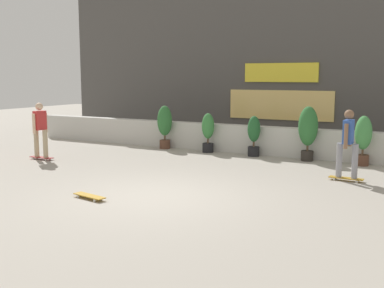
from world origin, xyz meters
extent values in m
plane|color=#A8A093|center=(0.00, 0.00, 0.00)|extent=(48.00, 48.00, 0.00)
cube|color=beige|center=(0.00, 6.00, 0.45)|extent=(18.00, 0.40, 0.90)
cube|color=#4C4947|center=(0.00, 10.00, 3.25)|extent=(20.00, 2.00, 6.50)
cube|color=yellow|center=(-0.31, 8.96, 2.60)|extent=(2.80, 0.08, 0.70)
cube|color=#F2CC72|center=(-0.31, 8.97, 1.40)|extent=(4.00, 0.06, 1.10)
cylinder|color=brown|center=(-3.26, 5.55, 0.15)|extent=(0.36, 0.36, 0.30)
cylinder|color=brown|center=(-3.26, 5.55, 0.38)|extent=(0.06, 0.06, 0.15)
ellipsoid|color=#2D6B33|center=(-3.26, 5.55, 0.96)|extent=(0.50, 0.50, 1.03)
cylinder|color=black|center=(-1.60, 5.55, 0.15)|extent=(0.36, 0.36, 0.30)
cylinder|color=brown|center=(-1.60, 5.55, 0.38)|extent=(0.06, 0.06, 0.15)
ellipsoid|color=#387F3D|center=(-1.60, 5.55, 0.86)|extent=(0.40, 0.40, 0.83)
cylinder|color=black|center=(-0.02, 5.55, 0.15)|extent=(0.36, 0.36, 0.30)
cylinder|color=brown|center=(-0.02, 5.55, 0.38)|extent=(0.06, 0.06, 0.15)
ellipsoid|color=#235B2D|center=(-0.02, 5.55, 0.85)|extent=(0.39, 0.39, 0.80)
cylinder|color=#2D2823|center=(1.66, 5.55, 0.15)|extent=(0.36, 0.36, 0.30)
cylinder|color=brown|center=(1.66, 5.55, 0.38)|extent=(0.06, 0.06, 0.15)
ellipsoid|color=#2D6B33|center=(1.66, 5.55, 1.03)|extent=(0.56, 0.56, 1.15)
cylinder|color=brown|center=(3.20, 5.55, 0.15)|extent=(0.36, 0.36, 0.30)
cylinder|color=brown|center=(3.20, 5.55, 0.38)|extent=(0.06, 0.06, 0.15)
ellipsoid|color=#428C47|center=(3.20, 5.55, 0.92)|extent=(0.46, 0.46, 0.94)
cube|color=#BF8C26|center=(3.18, 3.33, 0.07)|extent=(0.80, 0.22, 0.02)
cylinder|color=silver|center=(3.45, 3.40, 0.03)|extent=(0.06, 0.03, 0.06)
cylinder|color=silver|center=(3.44, 3.24, 0.03)|extent=(0.06, 0.03, 0.06)
cylinder|color=silver|center=(2.93, 3.41, 0.03)|extent=(0.06, 0.03, 0.06)
cylinder|color=silver|center=(2.92, 3.25, 0.03)|extent=(0.06, 0.03, 0.06)
cylinder|color=gray|center=(3.36, 3.32, 0.49)|extent=(0.14, 0.14, 0.82)
cylinder|color=gray|center=(3.00, 3.33, 0.49)|extent=(0.14, 0.14, 0.82)
cube|color=#3359B2|center=(3.18, 3.33, 1.18)|extent=(0.21, 0.36, 0.56)
sphere|color=brown|center=(3.18, 3.33, 1.59)|extent=(0.22, 0.22, 0.22)
cylinder|color=brown|center=(3.19, 3.56, 1.10)|extent=(0.09, 0.09, 0.58)
cylinder|color=brown|center=(3.18, 3.09, 1.10)|extent=(0.09, 0.09, 0.58)
cube|color=maroon|center=(-5.37, 1.96, 0.07)|extent=(0.80, 0.21, 0.02)
cylinder|color=silver|center=(-5.63, 1.88, 0.03)|extent=(0.06, 0.03, 0.06)
cylinder|color=silver|center=(-5.63, 2.04, 0.03)|extent=(0.06, 0.03, 0.06)
cylinder|color=silver|center=(-5.11, 1.89, 0.03)|extent=(0.06, 0.03, 0.06)
cylinder|color=silver|center=(-5.11, 2.05, 0.03)|extent=(0.06, 0.03, 0.06)
cylinder|color=tan|center=(-5.55, 1.96, 0.49)|extent=(0.14, 0.14, 0.82)
cylinder|color=tan|center=(-5.19, 1.97, 0.49)|extent=(0.14, 0.14, 0.82)
cube|color=red|center=(-5.37, 1.96, 1.18)|extent=(0.20, 0.36, 0.56)
sphere|color=beige|center=(-5.37, 1.96, 1.59)|extent=(0.22, 0.22, 0.22)
cylinder|color=beige|center=(-5.37, 1.73, 1.10)|extent=(0.09, 0.09, 0.58)
cylinder|color=beige|center=(-5.37, 2.20, 1.10)|extent=(0.09, 0.09, 0.58)
cube|color=#BF8C26|center=(-1.08, -0.87, 0.07)|extent=(0.82, 0.34, 0.02)
cylinder|color=silver|center=(-0.81, -0.84, 0.03)|extent=(0.06, 0.04, 0.06)
cylinder|color=silver|center=(-0.84, -1.00, 0.03)|extent=(0.06, 0.04, 0.06)
cylinder|color=silver|center=(-1.33, -0.75, 0.03)|extent=(0.06, 0.04, 0.06)
cylinder|color=silver|center=(-1.35, -0.90, 0.03)|extent=(0.06, 0.04, 0.06)
camera|label=1|loc=(5.16, -8.01, 2.47)|focal=43.87mm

